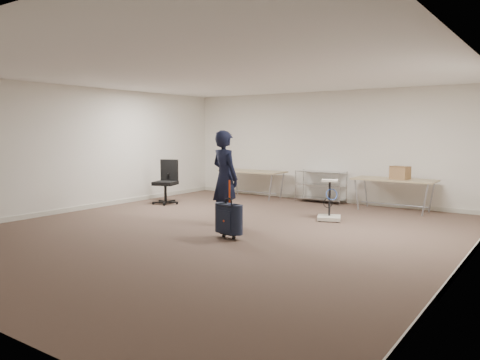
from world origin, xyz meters
The scene contains 10 objects.
ground centered at (0.00, 0.00, 0.00)m, with size 9.00×9.00×0.00m, color #49362C.
room_shell centered at (0.00, 1.38, 0.05)m, with size 8.00×9.00×9.00m.
folding_table_left centered at (-1.90, 3.95, 0.68)m, with size 1.80×0.75×0.73m.
folding_table_right centered at (1.90, 3.95, 0.68)m, with size 1.80×0.75×0.73m.
wire_shelf centered at (0.00, 4.20, 0.44)m, with size 1.22×0.47×0.80m.
person centered at (-0.32, 0.58, 0.91)m, with size 0.66×0.43×1.81m, color black.
suitcase centered at (0.45, -0.36, 0.34)m, with size 0.38×0.25×0.99m.
office_chair centered at (-3.06, 1.82, 0.33)m, with size 0.66×0.66×1.09m.
equipment_cart centered at (1.17, 2.09, 0.22)m, with size 0.59×0.59×0.83m.
cardboard_box centered at (2.02, 3.96, 0.87)m, with size 0.38×0.29×0.29m, color olive.
Camera 1 is at (5.01, -6.58, 1.80)m, focal length 35.00 mm.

